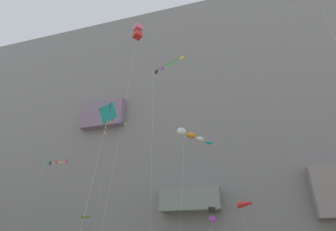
{
  "coord_description": "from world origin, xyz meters",
  "views": [
    {
      "loc": [
        10.05,
        -7.53,
        3.5
      ],
      "look_at": [
        2.38,
        20.19,
        18.69
      ],
      "focal_mm": 28.63,
      "sensor_mm": 36.0,
      "label": 1
    }
  ],
  "objects": [
    {
      "name": "kite_windsock_upper_mid",
      "position": [
        9.79,
        29.61,
        9.46
      ],
      "size": [
        2.23,
        4.16,
        10.02
      ],
      "color": "red",
      "rests_on": "ground"
    },
    {
      "name": "kite_delta_mid_right",
      "position": [
        -16.82,
        35.41,
        8.52
      ],
      "size": [
        3.67,
        4.89,
        8.85
      ],
      "color": "#8CCC33",
      "rests_on": "ground"
    },
    {
      "name": "kite_banner_mid_center",
      "position": [
        -19.33,
        28.72,
        16.71
      ],
      "size": [
        4.89,
        3.64,
        17.62
      ],
      "color": "black",
      "rests_on": "ground"
    },
    {
      "name": "cliff_face",
      "position": [
        0.01,
        59.9,
        34.71
      ],
      "size": [
        180.0,
        30.32,
        69.49
      ],
      "color": "gray",
      "rests_on": "ground"
    },
    {
      "name": "kite_diamond_high_right",
      "position": [
        1.2,
        7.93,
        12.58
      ],
      "size": [
        1.71,
        5.6,
        13.9
      ],
      "color": "teal",
      "rests_on": "ground"
    },
    {
      "name": "kite_banner_near_cliff",
      "position": [
        -14.42,
        39.21,
        26.78
      ],
      "size": [
        2.5,
        7.44,
        29.86
      ],
      "color": "black",
      "rests_on": "ground"
    },
    {
      "name": "kite_box_low_left",
      "position": [
        6.93,
        19.51,
        7.04
      ],
      "size": [
        1.86,
        2.07,
        7.69
      ],
      "color": "black",
      "rests_on": "ground"
    },
    {
      "name": "kite_banner_high_left",
      "position": [
        3.61,
        15.39,
        21.08
      ],
      "size": [
        4.34,
        5.46,
        22.92
      ],
      "color": "black",
      "rests_on": "ground"
    },
    {
      "name": "kite_box_high_center",
      "position": [
        -0.9,
        16.8,
        30.07
      ],
      "size": [
        1.4,
        4.89,
        31.13
      ],
      "color": "pink",
      "rests_on": "ground"
    },
    {
      "name": "kite_windsock_low_right",
      "position": [
        5.51,
        17.48,
        14.57
      ],
      "size": [
        3.45,
        5.35,
        15.12
      ],
      "color": "white",
      "rests_on": "ground"
    }
  ]
}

